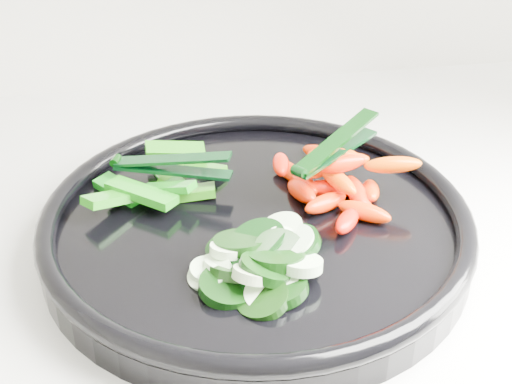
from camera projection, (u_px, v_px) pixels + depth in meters
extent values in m
cylinder|color=black|center=(256.00, 233.00, 0.63)|extent=(0.47, 0.47, 0.02)
torus|color=black|center=(256.00, 215.00, 0.62)|extent=(0.48, 0.48, 0.02)
cylinder|color=black|center=(263.00, 299.00, 0.53)|extent=(0.06, 0.06, 0.02)
cylinder|color=#D9F2C1|center=(264.00, 295.00, 0.53)|extent=(0.03, 0.03, 0.02)
cylinder|color=black|center=(235.00, 270.00, 0.55)|extent=(0.05, 0.05, 0.03)
cylinder|color=#C5E7B9|center=(224.00, 269.00, 0.55)|extent=(0.05, 0.05, 0.02)
cylinder|color=black|center=(279.00, 289.00, 0.54)|extent=(0.06, 0.06, 0.02)
cylinder|color=#D8FAC8|center=(276.00, 285.00, 0.54)|extent=(0.05, 0.05, 0.02)
cylinder|color=black|center=(227.00, 248.00, 0.58)|extent=(0.05, 0.05, 0.02)
cylinder|color=beige|center=(240.00, 256.00, 0.57)|extent=(0.05, 0.05, 0.02)
cylinder|color=black|center=(232.00, 264.00, 0.56)|extent=(0.06, 0.06, 0.02)
cylinder|color=beige|center=(223.00, 270.00, 0.55)|extent=(0.03, 0.03, 0.01)
cylinder|color=black|center=(227.00, 287.00, 0.54)|extent=(0.06, 0.06, 0.02)
cylinder|color=#CAEBBC|center=(208.00, 272.00, 0.55)|extent=(0.04, 0.04, 0.01)
cylinder|color=black|center=(228.00, 277.00, 0.55)|extent=(0.06, 0.06, 0.03)
cylinder|color=beige|center=(211.00, 274.00, 0.55)|extent=(0.04, 0.04, 0.02)
cylinder|color=black|center=(297.00, 244.00, 0.57)|extent=(0.05, 0.05, 0.03)
cylinder|color=beige|center=(294.00, 243.00, 0.57)|extent=(0.05, 0.05, 0.03)
cylinder|color=black|center=(240.00, 243.00, 0.57)|extent=(0.05, 0.05, 0.02)
cylinder|color=#D9F6C5|center=(227.00, 250.00, 0.56)|extent=(0.04, 0.04, 0.01)
cylinder|color=black|center=(265.00, 270.00, 0.54)|extent=(0.04, 0.04, 0.03)
cylinder|color=beige|center=(253.00, 275.00, 0.53)|extent=(0.04, 0.04, 0.02)
cylinder|color=black|center=(280.00, 253.00, 0.56)|extent=(0.06, 0.06, 0.03)
cylinder|color=beige|center=(283.00, 243.00, 0.57)|extent=(0.04, 0.04, 0.02)
cylinder|color=black|center=(259.00, 241.00, 0.57)|extent=(0.06, 0.06, 0.02)
cylinder|color=#CFECBD|center=(282.00, 230.00, 0.58)|extent=(0.05, 0.05, 0.02)
cylinder|color=black|center=(276.00, 257.00, 0.55)|extent=(0.06, 0.06, 0.02)
cylinder|color=beige|center=(302.00, 265.00, 0.54)|extent=(0.04, 0.04, 0.02)
ellipsoid|color=#F41C00|center=(358.00, 195.00, 0.64)|extent=(0.02, 0.05, 0.03)
ellipsoid|color=#EA2A00|center=(326.00, 203.00, 0.63)|extent=(0.05, 0.04, 0.02)
ellipsoid|color=red|center=(365.00, 212.00, 0.62)|extent=(0.05, 0.04, 0.02)
ellipsoid|color=#ED1200|center=(301.00, 191.00, 0.65)|extent=(0.03, 0.05, 0.03)
ellipsoid|color=#FF3700|center=(370.00, 191.00, 0.65)|extent=(0.03, 0.05, 0.03)
ellipsoid|color=#FC2800|center=(304.00, 184.00, 0.66)|extent=(0.03, 0.05, 0.02)
ellipsoid|color=#FF1100|center=(347.00, 221.00, 0.61)|extent=(0.04, 0.05, 0.02)
ellipsoid|color=red|center=(331.00, 189.00, 0.65)|extent=(0.05, 0.02, 0.03)
ellipsoid|color=#DA5300|center=(320.00, 153.00, 0.71)|extent=(0.04, 0.05, 0.02)
ellipsoid|color=red|center=(291.00, 172.00, 0.67)|extent=(0.04, 0.05, 0.02)
ellipsoid|color=#FF5400|center=(337.00, 179.00, 0.64)|extent=(0.04, 0.05, 0.02)
ellipsoid|color=#DF5800|center=(319.00, 170.00, 0.65)|extent=(0.04, 0.04, 0.02)
ellipsoid|color=#FE3F00|center=(349.00, 160.00, 0.67)|extent=(0.05, 0.02, 0.02)
ellipsoid|color=#F02500|center=(333.00, 156.00, 0.64)|extent=(0.05, 0.04, 0.03)
ellipsoid|color=#FF2400|center=(281.00, 164.00, 0.63)|extent=(0.02, 0.05, 0.02)
ellipsoid|color=#F43C00|center=(342.00, 164.00, 0.63)|extent=(0.05, 0.02, 0.02)
ellipsoid|color=#E24A00|center=(393.00, 165.00, 0.63)|extent=(0.05, 0.03, 0.02)
cube|color=#0D700A|center=(173.00, 182.00, 0.67)|extent=(0.03, 0.06, 0.02)
cube|color=#1C6709|center=(205.00, 168.00, 0.69)|extent=(0.04, 0.04, 0.02)
cube|color=#1D6409|center=(188.00, 193.00, 0.65)|extent=(0.05, 0.03, 0.02)
cube|color=#216309|center=(168.00, 180.00, 0.67)|extent=(0.04, 0.06, 0.02)
cube|color=#0B700A|center=(120.00, 190.00, 0.66)|extent=(0.05, 0.06, 0.01)
cube|color=#09620C|center=(168.00, 188.00, 0.64)|extent=(0.05, 0.04, 0.02)
cube|color=#1C6509|center=(113.00, 198.00, 0.62)|extent=(0.06, 0.05, 0.02)
cube|color=#0F700A|center=(141.00, 193.00, 0.63)|extent=(0.07, 0.06, 0.01)
cube|color=#0F6409|center=(175.00, 149.00, 0.70)|extent=(0.06, 0.02, 0.02)
cylinder|color=black|center=(299.00, 171.00, 0.60)|extent=(0.01, 0.01, 0.01)
cube|color=black|center=(336.00, 152.00, 0.63)|extent=(0.10, 0.08, 0.00)
cube|color=black|center=(337.00, 140.00, 0.63)|extent=(0.09, 0.08, 0.02)
cylinder|color=black|center=(116.00, 161.00, 0.66)|extent=(0.01, 0.01, 0.01)
cube|color=black|center=(173.00, 170.00, 0.65)|extent=(0.11, 0.05, 0.00)
cube|color=black|center=(172.00, 159.00, 0.65)|extent=(0.11, 0.05, 0.02)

